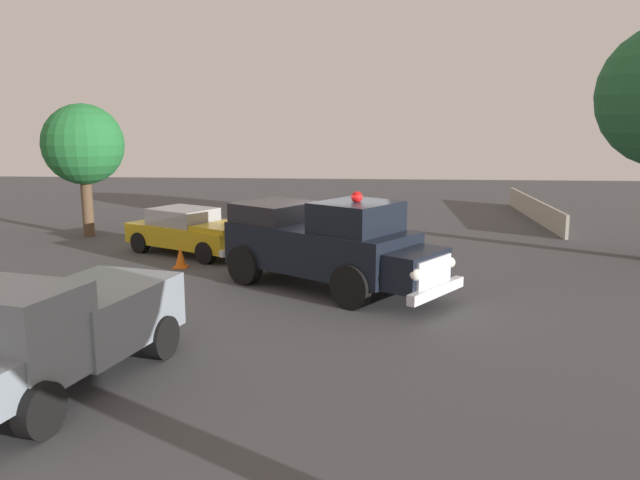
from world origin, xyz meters
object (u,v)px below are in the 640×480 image
Objects in this scene: oak_tree_distant at (83,145)px; traffic_cone at (181,257)px; classic_hot_rod at (191,231)px; spectator_seated at (244,249)px; lawn_chair_near_truck at (240,253)px; parked_pickup at (58,329)px; lawn_chair_by_car at (263,251)px; vintage_fire_truck at (327,243)px; lawn_chair_spare at (409,251)px.

oak_tree_distant is 7.66× the size of traffic_cone.
classic_hot_rod is 3.65× the size of spectator_seated.
oak_tree_distant is (-5.28, -6.89, 2.67)m from spectator_seated.
traffic_cone is (-0.52, -1.87, -0.28)m from lawn_chair_near_truck.
parked_pickup reaches higher than lawn_chair_by_car.
vintage_fire_truck is 6.00× the size of lawn_chair_spare.
lawn_chair_by_car is (-1.81, -1.95, -0.61)m from vintage_fire_truck.
classic_hot_rod is 4.62× the size of lawn_chair_by_car.
lawn_chair_near_truck is (2.49, 2.09, -0.16)m from classic_hot_rod.
parked_pickup reaches higher than lawn_chair_spare.
traffic_cone is at bearing -105.12° from spectator_seated.
lawn_chair_near_truck is 1.61× the size of traffic_cone.
oak_tree_distant reaches higher than lawn_chair_spare.
parked_pickup is (6.44, -3.92, -0.21)m from vintage_fire_truck.
vintage_fire_truck is 3.12m from lawn_chair_spare.
oak_tree_distant is at bearing -120.65° from classic_hot_rod.
spectator_seated is at bearing 79.69° from lawn_chair_near_truck.
lawn_chair_spare is (-8.54, 6.14, -0.40)m from parked_pickup.
spectator_seated reaches higher than traffic_cone.
lawn_chair_by_car is 9.32m from oak_tree_distant.
classic_hot_rod is at bearing -173.56° from traffic_cone.
spectator_seated is at bearing 169.53° from parked_pickup.
lawn_chair_near_truck is at bearing 52.15° from oak_tree_distant.
classic_hot_rod is 7.42× the size of traffic_cone.
lawn_chair_near_truck reaches higher than traffic_cone.
traffic_cone is (-8.47, -0.54, -0.68)m from parked_pickup.
vintage_fire_truck is at bearing -46.57° from lawn_chair_spare.
parked_pickup reaches higher than spectator_seated.
spectator_seated is (-7.93, 1.46, -0.29)m from parked_pickup.
lawn_chair_by_car is at bearing 166.61° from parked_pickup.
vintage_fire_truck is 2.91m from spectator_seated.
lawn_chair_near_truck and lawn_chair_spare have the same top height.
spectator_seated is at bearing -56.68° from lawn_chair_by_car.
oak_tree_distant reaches higher than lawn_chair_near_truck.
oak_tree_distant is at bearing -111.96° from lawn_chair_spare.
parked_pickup is at bearing -9.54° from lawn_chair_near_truck.
lawn_chair_by_car is at bearing 123.32° from spectator_seated.
vintage_fire_truck is 1.26× the size of oak_tree_distant.
classic_hot_rod reaches higher than lawn_chair_spare.
vintage_fire_truck is 11.74m from oak_tree_distant.
parked_pickup is at bearing 3.62° from traffic_cone.
spectator_seated is 2.03× the size of traffic_cone.
lawn_chair_spare is at bearing 74.62° from classic_hot_rod.
oak_tree_distant is at bearing -127.85° from lawn_chair_near_truck.
classic_hot_rod is at bearing -128.71° from lawn_chair_by_car.
classic_hot_rod is 0.93× the size of parked_pickup.
lawn_chair_near_truck is (-1.51, -2.58, -0.61)m from vintage_fire_truck.
vintage_fire_truck reaches higher than lawn_chair_by_car.
lawn_chair_near_truck is 1.00× the size of lawn_chair_by_car.
oak_tree_distant reaches higher than vintage_fire_truck.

